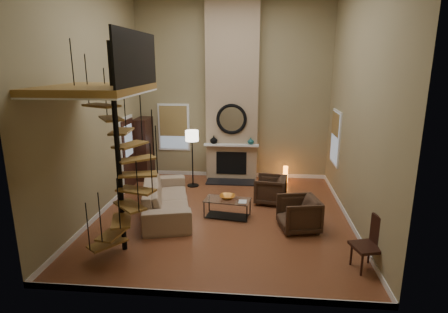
# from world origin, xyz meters

# --- Properties ---
(ground) EXTENTS (6.00, 6.50, 0.01)m
(ground) POSITION_xyz_m (0.00, 0.00, -0.01)
(ground) COLOR #965330
(ground) RESTS_ON ground
(back_wall) EXTENTS (6.00, 0.02, 5.50)m
(back_wall) POSITION_xyz_m (0.00, 3.25, 2.75)
(back_wall) COLOR #94875F
(back_wall) RESTS_ON ground
(front_wall) EXTENTS (6.00, 0.02, 5.50)m
(front_wall) POSITION_xyz_m (0.00, -3.25, 2.75)
(front_wall) COLOR #94875F
(front_wall) RESTS_ON ground
(left_wall) EXTENTS (0.02, 6.50, 5.50)m
(left_wall) POSITION_xyz_m (-3.00, 0.00, 2.75)
(left_wall) COLOR #94875F
(left_wall) RESTS_ON ground
(right_wall) EXTENTS (0.02, 6.50, 5.50)m
(right_wall) POSITION_xyz_m (3.00, 0.00, 2.75)
(right_wall) COLOR #94875F
(right_wall) RESTS_ON ground
(baseboard_back) EXTENTS (6.00, 0.02, 0.12)m
(baseboard_back) POSITION_xyz_m (0.00, 3.24, 0.06)
(baseboard_back) COLOR white
(baseboard_back) RESTS_ON ground
(baseboard_front) EXTENTS (6.00, 0.02, 0.12)m
(baseboard_front) POSITION_xyz_m (0.00, -3.24, 0.06)
(baseboard_front) COLOR white
(baseboard_front) RESTS_ON ground
(baseboard_left) EXTENTS (0.02, 6.50, 0.12)m
(baseboard_left) POSITION_xyz_m (-2.99, 0.00, 0.06)
(baseboard_left) COLOR white
(baseboard_left) RESTS_ON ground
(baseboard_right) EXTENTS (0.02, 6.50, 0.12)m
(baseboard_right) POSITION_xyz_m (2.99, 0.00, 0.06)
(baseboard_right) COLOR white
(baseboard_right) RESTS_ON ground
(chimney_breast) EXTENTS (1.60, 0.38, 5.50)m
(chimney_breast) POSITION_xyz_m (0.00, 3.06, 2.75)
(chimney_breast) COLOR tan
(chimney_breast) RESTS_ON ground
(hearth) EXTENTS (1.50, 0.60, 0.04)m
(hearth) POSITION_xyz_m (0.00, 2.57, 0.02)
(hearth) COLOR black
(hearth) RESTS_ON ground
(firebox) EXTENTS (0.95, 0.02, 0.72)m
(firebox) POSITION_xyz_m (0.00, 2.86, 0.55)
(firebox) COLOR black
(firebox) RESTS_ON chimney_breast
(mantel) EXTENTS (1.70, 0.18, 0.06)m
(mantel) POSITION_xyz_m (0.00, 2.78, 1.15)
(mantel) COLOR white
(mantel) RESTS_ON chimney_breast
(mirror_frame) EXTENTS (0.94, 0.10, 0.94)m
(mirror_frame) POSITION_xyz_m (0.00, 2.84, 1.95)
(mirror_frame) COLOR black
(mirror_frame) RESTS_ON chimney_breast
(mirror_disc) EXTENTS (0.80, 0.01, 0.80)m
(mirror_disc) POSITION_xyz_m (0.00, 2.85, 1.95)
(mirror_disc) COLOR white
(mirror_disc) RESTS_ON chimney_breast
(vase_left) EXTENTS (0.24, 0.24, 0.25)m
(vase_left) POSITION_xyz_m (-0.55, 2.82, 1.30)
(vase_left) COLOR black
(vase_left) RESTS_ON mantel
(vase_right) EXTENTS (0.20, 0.20, 0.21)m
(vase_right) POSITION_xyz_m (0.60, 2.82, 1.28)
(vase_right) COLOR #164E4F
(vase_right) RESTS_ON mantel
(window_back) EXTENTS (1.02, 0.06, 1.52)m
(window_back) POSITION_xyz_m (-1.90, 3.22, 1.62)
(window_back) COLOR white
(window_back) RESTS_ON back_wall
(window_right) EXTENTS (0.06, 1.02, 1.52)m
(window_right) POSITION_xyz_m (2.97, 2.00, 1.63)
(window_right) COLOR white
(window_right) RESTS_ON right_wall
(entry_door) EXTENTS (0.10, 1.05, 2.16)m
(entry_door) POSITION_xyz_m (-2.95, 1.80, 1.05)
(entry_door) COLOR white
(entry_door) RESTS_ON ground
(loft) EXTENTS (1.70, 2.20, 1.09)m
(loft) POSITION_xyz_m (-2.04, -1.80, 3.24)
(loft) COLOR olive
(loft) RESTS_ON left_wall
(spiral_stair) EXTENTS (1.47, 1.47, 4.06)m
(spiral_stair) POSITION_xyz_m (-1.78, -1.79, 1.78)
(spiral_stair) COLOR black
(spiral_stair) RESTS_ON ground
(hutch) EXTENTS (0.42, 0.89, 1.99)m
(hutch) POSITION_xyz_m (-2.79, 2.81, 0.95)
(hutch) COLOR black
(hutch) RESTS_ON ground
(sofa) EXTENTS (1.73, 2.92, 0.80)m
(sofa) POSITION_xyz_m (-1.42, 0.08, 0.40)
(sofa) COLOR tan
(sofa) RESTS_ON ground
(armchair_near) EXTENTS (0.92, 0.90, 0.73)m
(armchair_near) POSITION_xyz_m (1.25, 1.01, 0.35)
(armchair_near) COLOR #3E291C
(armchair_near) RESTS_ON ground
(armchair_far) EXTENTS (1.01, 0.99, 0.78)m
(armchair_far) POSITION_xyz_m (1.84, -0.53, 0.35)
(armchair_far) COLOR #3E291C
(armchair_far) RESTS_ON ground
(coffee_table) EXTENTS (1.16, 0.70, 0.43)m
(coffee_table) POSITION_xyz_m (0.12, -0.05, 0.28)
(coffee_table) COLOR silver
(coffee_table) RESTS_ON ground
(bowl) EXTENTS (0.38, 0.38, 0.09)m
(bowl) POSITION_xyz_m (0.12, 0.00, 0.50)
(bowl) COLOR orange
(bowl) RESTS_ON coffee_table
(book) EXTENTS (0.19, 0.26, 0.02)m
(book) POSITION_xyz_m (0.47, -0.20, 0.46)
(book) COLOR gray
(book) RESTS_ON coffee_table
(floor_lamp) EXTENTS (0.39, 0.39, 1.70)m
(floor_lamp) POSITION_xyz_m (-1.11, 2.15, 1.41)
(floor_lamp) COLOR black
(floor_lamp) RESTS_ON ground
(accent_lamp) EXTENTS (0.15, 0.15, 0.52)m
(accent_lamp) POSITION_xyz_m (1.70, 2.78, 0.25)
(accent_lamp) COLOR orange
(accent_lamp) RESTS_ON ground
(side_chair) EXTENTS (0.61, 0.61, 1.01)m
(side_chair) POSITION_xyz_m (2.89, -2.08, 0.53)
(side_chair) COLOR black
(side_chair) RESTS_ON ground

